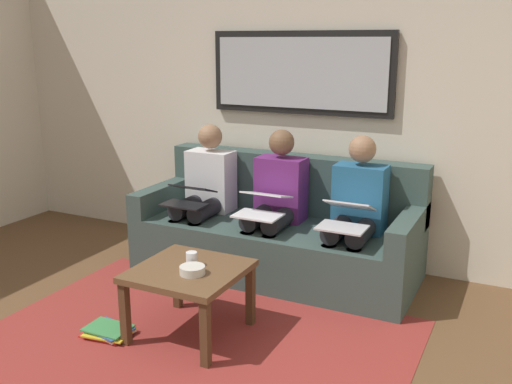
# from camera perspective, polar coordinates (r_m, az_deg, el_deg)

# --- Properties ---
(wall_rear) EXTENTS (6.00, 0.12, 2.60)m
(wall_rear) POSITION_cam_1_polar(r_m,az_deg,el_deg) (4.84, 4.75, 8.77)
(wall_rear) COLOR beige
(wall_rear) RESTS_ON ground_plane
(area_rug) EXTENTS (2.60, 1.80, 0.01)m
(area_rug) POSITION_cam_1_polar(r_m,az_deg,el_deg) (3.71, -5.97, -14.28)
(area_rug) COLOR maroon
(area_rug) RESTS_ON ground_plane
(couch) EXTENTS (2.20, 0.90, 0.90)m
(couch) POSITION_cam_1_polar(r_m,az_deg,el_deg) (4.62, 2.29, -4.08)
(couch) COLOR #384C47
(couch) RESTS_ON ground_plane
(framed_mirror) EXTENTS (1.55, 0.05, 0.66)m
(framed_mirror) POSITION_cam_1_polar(r_m,az_deg,el_deg) (4.73, 4.39, 11.68)
(framed_mirror) COLOR black
(coffee_table) EXTENTS (0.65, 0.65, 0.45)m
(coffee_table) POSITION_cam_1_polar(r_m,az_deg,el_deg) (3.62, -6.64, -8.43)
(coffee_table) COLOR brown
(coffee_table) RESTS_ON ground_plane
(cup) EXTENTS (0.07, 0.07, 0.09)m
(cup) POSITION_cam_1_polar(r_m,az_deg,el_deg) (3.61, -6.39, -6.61)
(cup) COLOR silver
(cup) RESTS_ON coffee_table
(bowl) EXTENTS (0.15, 0.15, 0.05)m
(bowl) POSITION_cam_1_polar(r_m,az_deg,el_deg) (3.50, -6.37, -7.68)
(bowl) COLOR beige
(bowl) RESTS_ON coffee_table
(person_left) EXTENTS (0.38, 0.58, 1.14)m
(person_left) POSITION_cam_1_polar(r_m,az_deg,el_deg) (4.26, 9.85, -1.73)
(person_left) COLOR #235B84
(person_left) RESTS_ON couch
(laptop_silver) EXTENTS (0.33, 0.39, 0.17)m
(laptop_silver) POSITION_cam_1_polar(r_m,az_deg,el_deg) (4.04, 8.94, -2.26)
(laptop_silver) COLOR silver
(person_middle) EXTENTS (0.38, 0.58, 1.14)m
(person_middle) POSITION_cam_1_polar(r_m,az_deg,el_deg) (4.47, 1.97, -0.72)
(person_middle) COLOR #66236B
(person_middle) RESTS_ON couch
(laptop_white) EXTENTS (0.34, 0.38, 0.16)m
(laptop_white) POSITION_cam_1_polar(r_m,az_deg,el_deg) (4.26, 0.67, -1.16)
(laptop_white) COLOR white
(person_right) EXTENTS (0.38, 0.58, 1.14)m
(person_right) POSITION_cam_1_polar(r_m,az_deg,el_deg) (4.76, -5.08, 0.19)
(person_right) COLOR silver
(person_right) RESTS_ON couch
(laptop_black) EXTENTS (0.34, 0.33, 0.15)m
(laptop_black) POSITION_cam_1_polar(r_m,az_deg,el_deg) (4.55, -6.67, -0.34)
(laptop_black) COLOR black
(magazine_stack) EXTENTS (0.33, 0.27, 0.05)m
(magazine_stack) POSITION_cam_1_polar(r_m,az_deg,el_deg) (3.85, -14.43, -13.16)
(magazine_stack) COLOR red
(magazine_stack) RESTS_ON ground_plane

